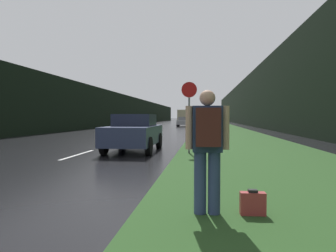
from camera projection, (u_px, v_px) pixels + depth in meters
grass_verge at (218, 127)px, 41.34m from camera, size 6.00×240.00×0.02m
lane_stripe_b at (78, 155)px, 11.36m from camera, size 0.12×3.00×0.01m
lane_stripe_c at (126, 140)px, 18.31m from camera, size 0.12×3.00×0.01m
lane_stripe_d at (147, 134)px, 25.25m from camera, size 0.12×3.00×0.01m
treeline_far_side at (122, 110)px, 53.13m from camera, size 2.00×140.00×5.23m
treeline_near_side at (251, 101)px, 50.42m from camera, size 2.00×140.00×8.08m
stop_sign at (189, 111)px, 11.64m from camera, size 0.60×0.07×2.79m
hitchhiker_with_backpack at (207, 144)px, 4.33m from camera, size 0.64×0.44×1.83m
suitcase at (253, 204)px, 4.33m from camera, size 0.37×0.16×0.39m
car_passing_near at (134, 132)px, 12.51m from camera, size 1.93×4.07×1.55m
car_passing_far at (184, 122)px, 43.90m from camera, size 1.93×4.40×1.42m
delivery_truck at (182, 115)px, 91.35m from camera, size 2.52×8.41×3.50m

